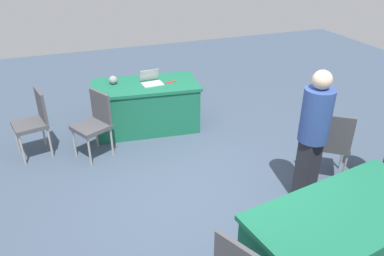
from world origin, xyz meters
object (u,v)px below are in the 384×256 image
object	(u,v)px
chair_aisle	(95,121)
table_mid_left	(341,242)
yarn_ball	(113,80)
chair_tucked_left	(332,141)
table_foreground	(146,106)
scissors_red	(171,82)
chair_tucked_right	(34,119)
person_attendee_standing	(314,131)
laptop_silver	(151,81)

from	to	relation	value
chair_aisle	table_mid_left	bearing A→B (deg)	-176.44
table_mid_left	yarn_ball	world-z (taller)	yarn_ball
chair_tucked_left	chair_aisle	xyz separation A→B (m)	(2.78, -1.66, -0.01)
table_foreground	scissors_red	xyz separation A→B (m)	(-0.41, 0.08, 0.39)
chair_tucked_right	person_attendee_standing	world-z (taller)	person_attendee_standing
table_mid_left	chair_aisle	size ratio (longest dim) A/B	2.05
yarn_ball	scissors_red	xyz separation A→B (m)	(-0.89, 0.24, -0.06)
chair_tucked_right	scissors_red	xyz separation A→B (m)	(-2.11, -0.21, 0.21)
table_mid_left	chair_tucked_left	world-z (taller)	chair_tucked_left
chair_tucked_left	table_foreground	bearing A→B (deg)	166.80
table_foreground	table_mid_left	xyz separation A→B (m)	(-0.94, 3.60, 0.00)
chair_tucked_left	person_attendee_standing	size ratio (longest dim) A/B	0.59
chair_tucked_left	person_attendee_standing	xyz separation A→B (m)	(0.52, 0.22, 0.35)
table_foreground	laptop_silver	world-z (taller)	laptop_silver
chair_aisle	yarn_ball	world-z (taller)	chair_aisle
chair_tucked_right	scissors_red	size ratio (longest dim) A/B	5.44
laptop_silver	yarn_ball	world-z (taller)	laptop_silver
scissors_red	yarn_ball	bearing A→B (deg)	-23.95
laptop_silver	chair_aisle	bearing A→B (deg)	25.35
chair_tucked_left	yarn_ball	distance (m)	3.39
table_foreground	chair_tucked_left	size ratio (longest dim) A/B	1.83
chair_tucked_right	chair_aisle	distance (m)	0.86
chair_tucked_left	table_mid_left	bearing A→B (deg)	-88.13
chair_aisle	scissors_red	bearing A→B (deg)	-96.35
table_foreground	chair_tucked_right	bearing A→B (deg)	9.53
table_mid_left	chair_tucked_right	bearing A→B (deg)	-51.45
table_foreground	yarn_ball	world-z (taller)	yarn_ball
table_mid_left	laptop_silver	xyz separation A→B (m)	(0.84, -3.57, 0.43)
laptop_silver	scissors_red	distance (m)	0.32
scissors_red	table_mid_left	bearing A→B (deg)	89.69
table_foreground	person_attendee_standing	size ratio (longest dim) A/B	1.08
chair_aisle	table_foreground	bearing A→B (deg)	-84.43
chair_tucked_left	chair_aisle	size ratio (longest dim) A/B	1.02
table_foreground	person_attendee_standing	world-z (taller)	person_attendee_standing
table_foreground	person_attendee_standing	bearing A→B (deg)	119.03
person_attendee_standing	scissors_red	xyz separation A→B (m)	(0.96, -2.40, -0.13)
person_attendee_standing	table_mid_left	bearing A→B (deg)	-132.94
table_mid_left	chair_tucked_right	xyz separation A→B (m)	(2.64, -3.31, 0.18)
chair_aisle	laptop_silver	distance (m)	1.17
yarn_ball	table_mid_left	bearing A→B (deg)	110.66
chair_tucked_left	chair_tucked_right	xyz separation A→B (m)	(3.58, -1.96, 0.01)
scissors_red	chair_aisle	bearing A→B (deg)	12.58
chair_tucked_left	person_attendee_standing	world-z (taller)	person_attendee_standing
chair_aisle	person_attendee_standing	size ratio (longest dim) A/B	0.58
chair_aisle	yarn_ball	bearing A→B (deg)	-56.87
person_attendee_standing	yarn_ball	size ratio (longest dim) A/B	12.25
yarn_ball	scissors_red	bearing A→B (deg)	164.94
scissors_red	table_foreground	bearing A→B (deg)	-19.28
table_mid_left	chair_tucked_left	size ratio (longest dim) A/B	2.01
person_attendee_standing	chair_tucked_left	bearing A→B (deg)	1.25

